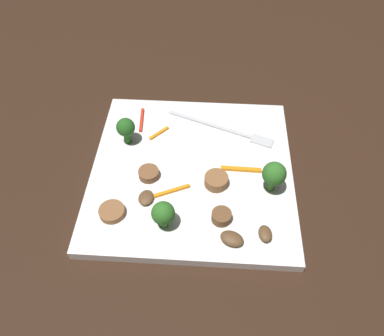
% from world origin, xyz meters
% --- Properties ---
extents(ground_plane, '(1.40, 1.40, 0.00)m').
position_xyz_m(ground_plane, '(0.00, 0.00, 0.00)').
color(ground_plane, black).
extents(plate, '(0.30, 0.30, 0.01)m').
position_xyz_m(plate, '(0.00, 0.00, 0.01)').
color(plate, white).
rests_on(plate, ground_plane).
extents(fork, '(0.17, 0.08, 0.00)m').
position_xyz_m(fork, '(0.05, 0.08, 0.02)').
color(fork, silver).
rests_on(fork, plate).
extents(broccoli_floret_0, '(0.03, 0.03, 0.04)m').
position_xyz_m(broccoli_floret_0, '(-0.03, -0.10, 0.04)').
color(broccoli_floret_0, '#347525').
rests_on(broccoli_floret_0, plate).
extents(broccoli_floret_1, '(0.03, 0.03, 0.05)m').
position_xyz_m(broccoli_floret_1, '(-0.10, 0.05, 0.04)').
color(broccoli_floret_1, '#296420').
rests_on(broccoli_floret_1, plate).
extents(broccoli_floret_2, '(0.03, 0.03, 0.05)m').
position_xyz_m(broccoli_floret_2, '(0.11, -0.03, 0.05)').
color(broccoli_floret_2, '#347525').
rests_on(broccoli_floret_2, plate).
extents(sausage_slice_0, '(0.04, 0.04, 0.02)m').
position_xyz_m(sausage_slice_0, '(0.04, -0.03, 0.02)').
color(sausage_slice_0, brown).
rests_on(sausage_slice_0, plate).
extents(sausage_slice_1, '(0.05, 0.05, 0.01)m').
position_xyz_m(sausage_slice_1, '(-0.10, -0.09, 0.02)').
color(sausage_slice_1, brown).
rests_on(sausage_slice_1, plate).
extents(sausage_slice_2, '(0.04, 0.04, 0.01)m').
position_xyz_m(sausage_slice_2, '(0.04, -0.09, 0.02)').
color(sausage_slice_2, brown).
rests_on(sausage_slice_2, plate).
extents(sausage_slice_3, '(0.04, 0.04, 0.01)m').
position_xyz_m(sausage_slice_3, '(-0.06, -0.02, 0.02)').
color(sausage_slice_3, brown).
rests_on(sausage_slice_3, plate).
extents(mushroom_0, '(0.04, 0.03, 0.01)m').
position_xyz_m(mushroom_0, '(0.06, -0.12, 0.02)').
color(mushroom_0, brown).
rests_on(mushroom_0, plate).
extents(mushroom_1, '(0.02, 0.03, 0.01)m').
position_xyz_m(mushroom_1, '(0.10, -0.11, 0.02)').
color(mushroom_1, brown).
rests_on(mushroom_1, plate).
extents(mushroom_2, '(0.02, 0.03, 0.01)m').
position_xyz_m(mushroom_2, '(-0.06, -0.06, 0.02)').
color(mushroom_2, brown).
rests_on(mushroom_2, plate).
extents(pepper_strip_0, '(0.01, 0.05, 0.00)m').
position_xyz_m(pepper_strip_0, '(-0.09, 0.10, 0.02)').
color(pepper_strip_0, red).
rests_on(pepper_strip_0, plate).
extents(pepper_strip_1, '(0.03, 0.03, 0.00)m').
position_xyz_m(pepper_strip_1, '(-0.06, 0.07, 0.02)').
color(pepper_strip_1, orange).
rests_on(pepper_strip_1, plate).
extents(pepper_strip_2, '(0.06, 0.01, 0.00)m').
position_xyz_m(pepper_strip_2, '(0.07, -0.00, 0.02)').
color(pepper_strip_2, orange).
rests_on(pepper_strip_2, plate).
extents(pepper_strip_3, '(0.06, 0.03, 0.00)m').
position_xyz_m(pepper_strip_3, '(-0.03, -0.05, 0.02)').
color(pepper_strip_3, orange).
rests_on(pepper_strip_3, plate).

